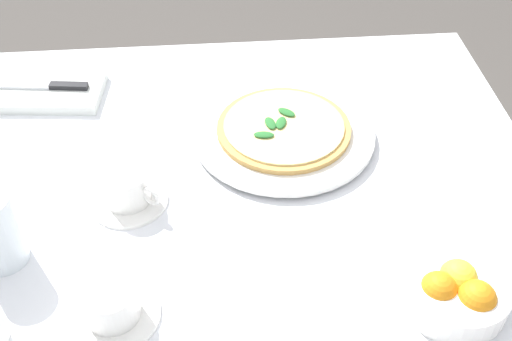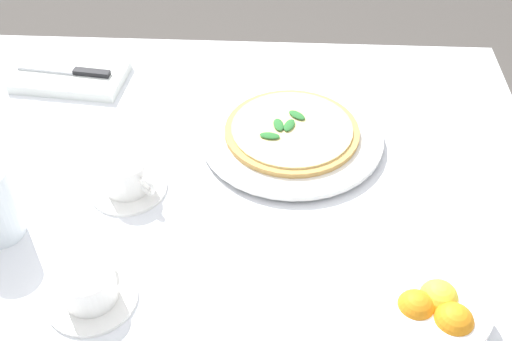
{
  "view_description": "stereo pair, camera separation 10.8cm",
  "coord_description": "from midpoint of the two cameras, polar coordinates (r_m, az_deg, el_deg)",
  "views": [
    {
      "loc": [
        0.01,
        0.69,
        1.49
      ],
      "look_at": [
        -0.06,
        -0.11,
        0.76
      ],
      "focal_mm": 44.9,
      "sensor_mm": 36.0,
      "label": 1
    },
    {
      "loc": [
        -0.1,
        0.7,
        1.49
      ],
      "look_at": [
        -0.06,
        -0.11,
        0.76
      ],
      "focal_mm": 44.9,
      "sensor_mm": 36.0,
      "label": 2
    }
  ],
  "objects": [
    {
      "name": "dining_table",
      "position": [
        1.12,
        -0.58,
        -9.44
      ],
      "size": [
        1.12,
        1.12,
        0.74
      ],
      "color": "white",
      "rests_on": "ground_plane"
    },
    {
      "name": "pizza_plate",
      "position": [
        1.17,
        5.84,
        2.94
      ],
      "size": [
        0.33,
        0.33,
        0.02
      ],
      "color": "white",
      "rests_on": "dining_table"
    },
    {
      "name": "pizza",
      "position": [
        1.16,
        5.88,
        3.48
      ],
      "size": [
        0.24,
        0.24,
        0.02
      ],
      "color": "tan",
      "rests_on": "pizza_plate"
    },
    {
      "name": "coffee_cup_center_back",
      "position": [
        1.07,
        -8.64,
        -0.72
      ],
      "size": [
        0.13,
        0.13,
        0.06
      ],
      "color": "white",
      "rests_on": "dining_table"
    },
    {
      "name": "coffee_cup_right_edge",
      "position": [
        0.92,
        -11.35,
        -10.34
      ],
      "size": [
        0.13,
        0.13,
        0.06
      ],
      "color": "white",
      "rests_on": "dining_table"
    },
    {
      "name": "napkin_folded",
      "position": [
        1.36,
        -13.99,
        8.05
      ],
      "size": [
        0.23,
        0.15,
        0.02
      ],
      "rotation": [
        0.0,
        0.0,
        -0.1
      ],
      "color": "white",
      "rests_on": "dining_table"
    },
    {
      "name": "dinner_knife",
      "position": [
        1.36,
        -14.2,
        8.54
      ],
      "size": [
        0.2,
        0.04,
        0.01
      ],
      "rotation": [
        0.0,
        0.0,
        -0.13
      ],
      "color": "silver",
      "rests_on": "napkin_folded"
    },
    {
      "name": "citrus_bowl",
      "position": [
        0.93,
        18.93,
        -12.03
      ],
      "size": [
        0.15,
        0.15,
        0.06
      ],
      "color": "white",
      "rests_on": "dining_table"
    }
  ]
}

